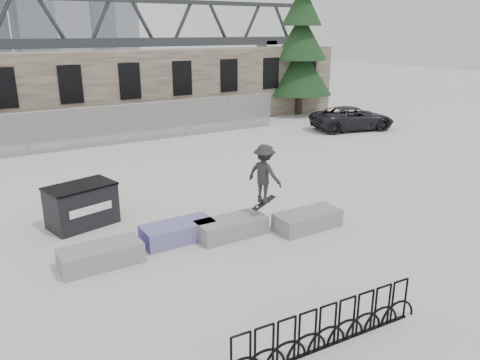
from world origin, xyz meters
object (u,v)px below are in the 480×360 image
Objects in this scene: planter_center_right at (231,226)px; planter_offset at (308,219)px; planter_far_left at (101,255)px; skateboarder at (264,174)px; dumpster at (82,205)px; suv at (352,118)px; bike_rack at (327,327)px; planter_center_left at (178,231)px; spruce_tree at (301,44)px.

planter_offset is (2.20, -0.72, 0.00)m from planter_center_right.
planter_far_left is 4.90m from skateboarder.
dumpster is 1.15× the size of skateboarder.
bike_rack is at bearing 148.63° from suv.
planter_center_left is at bearing 8.16° from planter_far_left.
planter_center_right is 1.00× the size of planter_offset.
spruce_tree is at bearing 46.55° from planter_center_right.
planter_far_left is at bearing 171.35° from planter_offset.
planter_far_left is 19.57m from suv.
skateboarder is at bearing -3.93° from planter_far_left.
planter_offset is 1.95m from skateboarder.
planter_center_right is (3.66, -0.17, 0.00)m from planter_far_left.
bike_rack is (2.41, -8.17, -0.20)m from dumpster.
bike_rack reaches higher than planter_far_left.
planter_center_left is at bearing -64.92° from dumpster.
planter_far_left and planter_center_right have the same top height.
suv is at bearing -74.29° from skateboarder.
suv reaches higher than planter_offset.
skateboarder is (1.02, -0.15, 1.44)m from planter_center_right.
planter_far_left is 2.84m from dumpster.
planter_center_left is 3.83m from planter_offset.
planter_center_left is 0.41× the size of suv.
planter_far_left is at bearing 131.72° from suv.
planter_center_left and planter_center_right have the same top height.
planter_center_right is 21.35m from spruce_tree.
spruce_tree is 20.53m from skateboarder.
planter_offset is 6.74m from dumpster.
dumpster is 0.19× the size of spruce_tree.
bike_rack is 0.91× the size of suv.
skateboarder is (4.68, -0.32, 1.44)m from planter_far_left.
planter_center_right is at bearing -19.13° from planter_center_left.
dumpster is 8.52m from bike_rack.
planter_offset is at bearing -47.00° from dumpster.
spruce_tree is (18.02, 14.98, 4.46)m from planter_far_left.
bike_rack is 25.86m from spruce_tree.
spruce_tree is (15.78, 14.66, 4.46)m from planter_center_left.
planter_center_left is at bearing 134.18° from suv.
suv is (-0.67, -5.94, -4.06)m from spruce_tree.
dumpster is 0.48× the size of bike_rack.
bike_rack reaches higher than planter_center_right.
bike_rack is (-3.21, -4.48, 0.16)m from planter_offset.
dumpster is at bearing 106.46° from bike_rack.
planter_center_right is at bearing 138.14° from suv.
planter_far_left is at bearing 116.30° from bike_rack.
dumpster reaches higher than planter_far_left.
skateboarder is at bearing -8.22° from planter_center_right.
spruce_tree is (14.36, 15.16, 4.46)m from planter_center_right.
spruce_tree is 6.16× the size of skateboarder.
planter_offset is 1.07× the size of skateboarder.
planter_center_left is 1.51m from planter_center_right.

